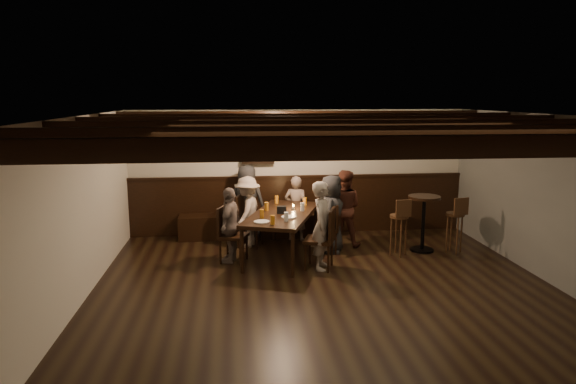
{
  "coord_description": "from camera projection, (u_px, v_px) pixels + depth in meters",
  "views": [
    {
      "loc": [
        -1.25,
        -6.29,
        2.65
      ],
      "look_at": [
        -0.45,
        1.3,
        1.22
      ],
      "focal_mm": 32.0,
      "sensor_mm": 36.0,
      "label": 1
    }
  ],
  "objects": [
    {
      "name": "bar_stool_right",
      "position": [
        454.0,
        232.0,
        8.77
      ],
      "size": [
        0.32,
        0.34,
        0.99
      ],
      "rotation": [
        0.0,
        0.0,
        0.21
      ],
      "color": "#372111",
      "rests_on": "floor"
    },
    {
      "name": "condiment_caddy",
      "position": [
        282.0,
        210.0,
        8.42
      ],
      "size": [
        0.15,
        0.1,
        0.12
      ],
      "primitive_type": "cube",
      "color": "black",
      "rests_on": "dining_table"
    },
    {
      "name": "pint_b",
      "position": [
        305.0,
        201.0,
        9.04
      ],
      "size": [
        0.07,
        0.07,
        0.14
      ],
      "primitive_type": "cylinder",
      "color": "#BF7219",
      "rests_on": "dining_table"
    },
    {
      "name": "person_bench_left",
      "position": [
        247.0,
        202.0,
        9.56
      ],
      "size": [
        0.8,
        0.65,
        1.41
      ],
      "primitive_type": "imported",
      "rotation": [
        0.0,
        0.0,
        2.8
      ],
      "color": "#262729",
      "rests_on": "floor"
    },
    {
      "name": "chair_left_far",
      "position": [
        233.0,
        245.0,
        8.31
      ],
      "size": [
        0.53,
        0.53,
        0.91
      ],
      "rotation": [
        0.0,
        0.0,
        -1.91
      ],
      "color": "black",
      "rests_on": "floor"
    },
    {
      "name": "person_right_far",
      "position": [
        322.0,
        226.0,
        7.89
      ],
      "size": [
        0.48,
        0.58,
        1.38
      ],
      "primitive_type": "imported",
      "rotation": [
        0.0,
        0.0,
        1.23
      ],
      "color": "gray",
      "rests_on": "floor"
    },
    {
      "name": "high_top_table",
      "position": [
        424.0,
        215.0,
        8.82
      ],
      "size": [
        0.55,
        0.55,
        0.97
      ],
      "color": "black",
      "rests_on": "floor"
    },
    {
      "name": "person_bench_centre",
      "position": [
        296.0,
        208.0,
        9.52
      ],
      "size": [
        0.51,
        0.42,
        1.21
      ],
      "primitive_type": "imported",
      "rotation": [
        0.0,
        0.0,
        2.8
      ],
      "color": "slate",
      "rests_on": "floor"
    },
    {
      "name": "chair_left_near",
      "position": [
        249.0,
        231.0,
        9.16
      ],
      "size": [
        0.54,
        0.54,
        0.93
      ],
      "rotation": [
        0.0,
        0.0,
        -1.91
      ],
      "color": "black",
      "rests_on": "floor"
    },
    {
      "name": "pint_a",
      "position": [
        277.0,
        200.0,
        9.2
      ],
      "size": [
        0.07,
        0.07,
        0.14
      ],
      "primitive_type": "cylinder",
      "color": "#BF7219",
      "rests_on": "dining_table"
    },
    {
      "name": "person_bench_right",
      "position": [
        343.0,
        208.0,
        9.15
      ],
      "size": [
        0.8,
        0.71,
        1.37
      ],
      "primitive_type": "imported",
      "rotation": [
        0.0,
        0.0,
        2.8
      ],
      "color": "#53281C",
      "rests_on": "floor"
    },
    {
      "name": "bar_stool_left",
      "position": [
        399.0,
        234.0,
        8.62
      ],
      "size": [
        0.31,
        0.33,
        0.99
      ],
      "rotation": [
        0.0,
        0.0,
        0.15
      ],
      "color": "#372111",
      "rests_on": "floor"
    },
    {
      "name": "room",
      "position": [
        292.0,
        191.0,
        8.7
      ],
      "size": [
        7.0,
        7.0,
        7.0
      ],
      "color": "black",
      "rests_on": "ground"
    },
    {
      "name": "pint_d",
      "position": [
        302.0,
        207.0,
        8.59
      ],
      "size": [
        0.07,
        0.07,
        0.14
      ],
      "primitive_type": "cylinder",
      "color": "silver",
      "rests_on": "dining_table"
    },
    {
      "name": "chair_right_near",
      "position": [
        329.0,
        237.0,
        8.84
      ],
      "size": [
        0.5,
        0.5,
        0.86
      ],
      "rotation": [
        0.0,
        0.0,
        1.23
      ],
      "color": "black",
      "rests_on": "floor"
    },
    {
      "name": "chair_right_far",
      "position": [
        320.0,
        250.0,
        7.97
      ],
      "size": [
        0.56,
        0.56,
        0.96
      ],
      "rotation": [
        0.0,
        0.0,
        1.23
      ],
      "color": "black",
      "rests_on": "floor"
    },
    {
      "name": "pint_g",
      "position": [
        273.0,
        220.0,
        7.69
      ],
      "size": [
        0.07,
        0.07,
        0.14
      ],
      "primitive_type": "cylinder",
      "color": "#BF7219",
      "rests_on": "dining_table"
    },
    {
      "name": "pint_c",
      "position": [
        266.0,
        206.0,
        8.63
      ],
      "size": [
        0.07,
        0.07,
        0.14
      ],
      "primitive_type": "cylinder",
      "color": "#BF7219",
      "rests_on": "dining_table"
    },
    {
      "name": "plate_far",
      "position": [
        289.0,
        217.0,
        8.15
      ],
      "size": [
        0.24,
        0.24,
        0.01
      ],
      "primitive_type": "cylinder",
      "color": "white",
      "rests_on": "dining_table"
    },
    {
      "name": "person_right_near",
      "position": [
        331.0,
        214.0,
        8.76
      ],
      "size": [
        0.62,
        0.76,
        1.34
      ],
      "primitive_type": "imported",
      "rotation": [
        0.0,
        0.0,
        1.23
      ],
      "color": "#242427",
      "rests_on": "floor"
    },
    {
      "name": "person_left_far",
      "position": [
        230.0,
        225.0,
        8.25
      ],
      "size": [
        0.52,
        0.78,
        1.23
      ],
      "primitive_type": "imported",
      "rotation": [
        0.0,
        0.0,
        -1.91
      ],
      "color": "slate",
      "rests_on": "floor"
    },
    {
      "name": "dining_table",
      "position": [
        282.0,
        216.0,
        8.5
      ],
      "size": [
        1.52,
        2.2,
        0.75
      ],
      "rotation": [
        0.0,
        0.0,
        -0.34
      ],
      "color": "black",
      "rests_on": "floor"
    },
    {
      "name": "candle",
      "position": [
        293.0,
        208.0,
        8.74
      ],
      "size": [
        0.05,
        0.05,
        0.05
      ],
      "primitive_type": "cylinder",
      "color": "beige",
      "rests_on": "dining_table"
    },
    {
      "name": "plate_near",
      "position": [
        262.0,
        222.0,
        7.85
      ],
      "size": [
        0.24,
        0.24,
        0.01
      ],
      "primitive_type": "cylinder",
      "color": "white",
      "rests_on": "dining_table"
    },
    {
      "name": "pint_e",
      "position": [
        262.0,
        214.0,
        8.09
      ],
      "size": [
        0.07,
        0.07,
        0.14
      ],
      "primitive_type": "cylinder",
      "color": "#BF7219",
      "rests_on": "dining_table"
    },
    {
      "name": "pint_f",
      "position": [
        286.0,
        217.0,
        7.9
      ],
      "size": [
        0.07,
        0.07,
        0.14
      ],
      "primitive_type": "cylinder",
      "color": "silver",
      "rests_on": "dining_table"
    },
    {
      "name": "person_left_near",
      "position": [
        247.0,
        212.0,
        9.11
      ],
      "size": [
        0.71,
        0.93,
        1.26
      ],
      "primitive_type": "imported",
      "rotation": [
        0.0,
        0.0,
        -1.91
      ],
      "color": "#9F9087",
      "rests_on": "floor"
    }
  ]
}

